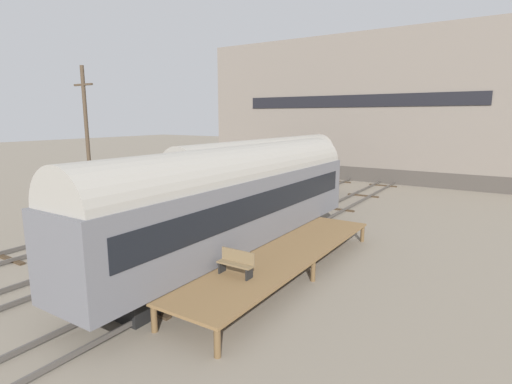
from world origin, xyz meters
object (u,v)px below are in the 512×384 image
object	(u,v)px
train_car_grey	(239,196)
utility_pole	(88,141)
train_car_navy	(267,169)
bench	(236,262)
person_worker	(47,243)

from	to	relation	value
train_car_grey	utility_pole	world-z (taller)	utility_pole
train_car_navy	utility_pole	bearing A→B (deg)	-134.13
train_car_grey	train_car_navy	bearing A→B (deg)	114.59
bench	person_worker	xyz separation A→B (m)	(-9.00, -1.78, -0.37)
train_car_navy	person_worker	size ratio (longest dim) A/B	10.36
train_car_navy	utility_pole	size ratio (longest dim) A/B	1.92
train_car_grey	person_worker	size ratio (longest dim) A/B	9.76
utility_pole	train_car_navy	bearing A→B (deg)	45.87
train_car_grey	person_worker	bearing A→B (deg)	-141.58
train_car_grey	person_worker	xyz separation A→B (m)	(-6.65, -5.28, -1.95)
bench	person_worker	bearing A→B (deg)	-168.81
train_car_navy	train_car_grey	bearing A→B (deg)	-65.41
person_worker	utility_pole	xyz separation A→B (m)	(-6.20, 6.63, 3.94)
person_worker	train_car_grey	bearing A→B (deg)	38.42
train_car_navy	person_worker	distance (m)	15.45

